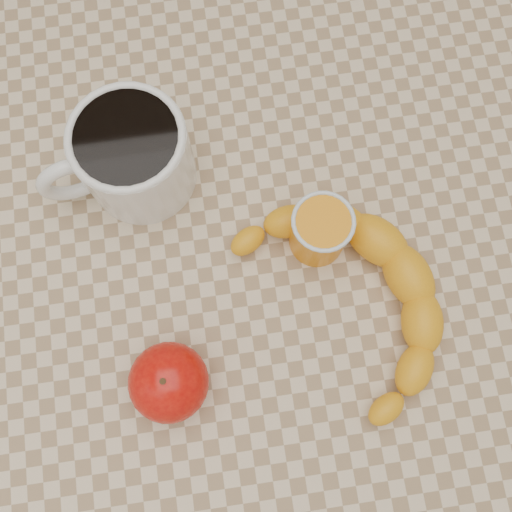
{
  "coord_description": "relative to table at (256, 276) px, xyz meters",
  "views": [
    {
      "loc": [
        -0.02,
        -0.14,
        1.36
      ],
      "look_at": [
        0.0,
        0.0,
        0.77
      ],
      "focal_mm": 40.0,
      "sensor_mm": 36.0,
      "label": 1
    }
  ],
  "objects": [
    {
      "name": "ground",
      "position": [
        0.0,
        0.0,
        -0.66
      ],
      "size": [
        3.0,
        3.0,
        0.0
      ],
      "primitive_type": "plane",
      "color": "tan",
      "rests_on": "ground"
    },
    {
      "name": "table",
      "position": [
        0.0,
        0.0,
        0.0
      ],
      "size": [
        0.8,
        0.8,
        0.75
      ],
      "color": "beige",
      "rests_on": "ground"
    },
    {
      "name": "coffee_mug",
      "position": [
        -0.12,
        0.12,
        0.14
      ],
      "size": [
        0.18,
        0.14,
        0.1
      ],
      "color": "white",
      "rests_on": "table"
    },
    {
      "name": "orange_juice_glass",
      "position": [
        0.07,
        0.01,
        0.12
      ],
      "size": [
        0.06,
        0.06,
        0.08
      ],
      "color": "orange",
      "rests_on": "table"
    },
    {
      "name": "apple",
      "position": [
        -0.1,
        -0.12,
        0.12
      ],
      "size": [
        0.08,
        0.08,
        0.07
      ],
      "color": "#A30605",
      "rests_on": "table"
    },
    {
      "name": "banana",
      "position": [
        0.09,
        -0.06,
        0.11
      ],
      "size": [
        0.4,
        0.43,
        0.05
      ],
      "primitive_type": null,
      "rotation": [
        0.0,
        0.0,
        0.35
      ],
      "color": "#FCAB16",
      "rests_on": "table"
    }
  ]
}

